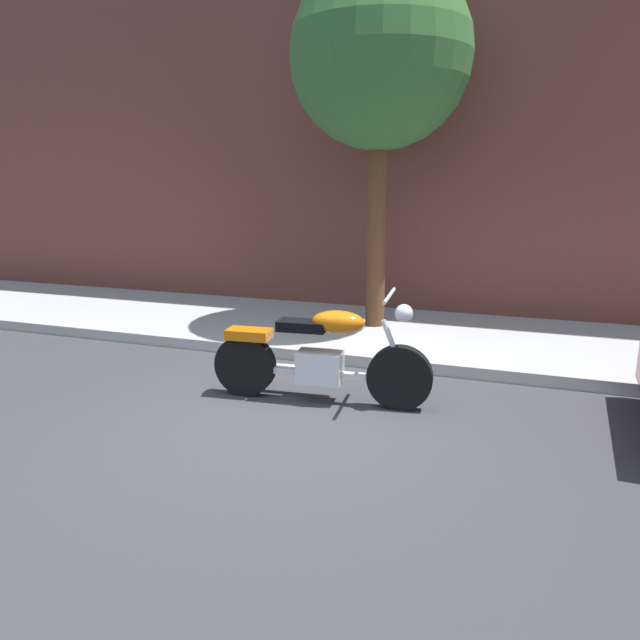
# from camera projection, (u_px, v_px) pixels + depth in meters

# --- Properties ---
(ground_plane) EXTENTS (60.00, 60.00, 0.00)m
(ground_plane) POSITION_uv_depth(u_px,v_px,m) (291.00, 415.00, 5.56)
(ground_plane) COLOR #38383D
(sidewalk) EXTENTS (25.31, 2.78, 0.14)m
(sidewalk) POSITION_uv_depth(u_px,v_px,m) (371.00, 332.00, 8.29)
(sidewalk) COLOR #ADADAD
(sidewalk) RESTS_ON ground
(building_facade) EXTENTS (25.31, 0.50, 8.62)m
(building_facade) POSITION_uv_depth(u_px,v_px,m) (404.00, 33.00, 8.82)
(building_facade) COLOR brown
(building_facade) RESTS_ON ground
(motorcycle) EXTENTS (2.21, 0.70, 1.13)m
(motorcycle) POSITION_uv_depth(u_px,v_px,m) (320.00, 358.00, 5.79)
(motorcycle) COLOR black
(motorcycle) RESTS_ON ground
(street_tree) EXTENTS (2.39, 2.39, 4.93)m
(street_tree) POSITION_uv_depth(u_px,v_px,m) (380.00, 59.00, 7.62)
(street_tree) COLOR brown
(street_tree) RESTS_ON ground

